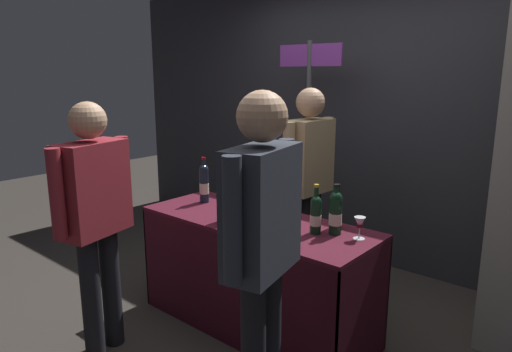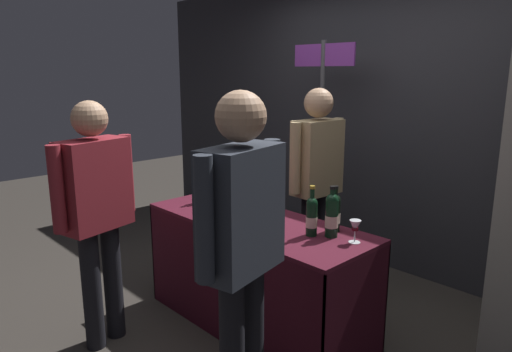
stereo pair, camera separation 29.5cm
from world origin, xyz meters
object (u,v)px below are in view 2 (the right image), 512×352
at_px(flower_vase, 225,205).
at_px(booth_signpost, 321,125).
at_px(wine_glass_near_vendor, 355,227).
at_px(taster_foreground_right, 242,236).
at_px(display_bottle_0, 312,216).
at_px(vendor_presenter, 317,174).
at_px(featured_wine_bottle, 247,207).
at_px(tasting_table, 256,255).

height_order(flower_vase, booth_signpost, booth_signpost).
bearing_deg(wine_glass_near_vendor, taster_foreground_right, -95.06).
bearing_deg(display_bottle_0, taster_foreground_right, -76.20).
bearing_deg(display_bottle_0, vendor_presenter, 127.06).
bearing_deg(wine_glass_near_vendor, flower_vase, -160.45).
height_order(display_bottle_0, wine_glass_near_vendor, display_bottle_0).
xyz_separation_m(flower_vase, vendor_presenter, (0.05, 0.89, 0.08)).
xyz_separation_m(featured_wine_bottle, booth_signpost, (-0.48, 1.33, 0.37)).
height_order(featured_wine_bottle, booth_signpost, booth_signpost).
distance_m(display_bottle_0, booth_signpost, 1.46).
relative_size(display_bottle_0, flower_vase, 0.83).
height_order(taster_foreground_right, booth_signpost, booth_signpost).
relative_size(featured_wine_bottle, vendor_presenter, 0.20).
distance_m(featured_wine_bottle, flower_vase, 0.21).
distance_m(display_bottle_0, vendor_presenter, 0.86).
distance_m(taster_foreground_right, booth_signpost, 2.14).
xyz_separation_m(vendor_presenter, booth_signpost, (-0.32, 0.44, 0.32)).
bearing_deg(tasting_table, featured_wine_bottle, -60.98).
bearing_deg(taster_foreground_right, flower_vase, 42.64).
xyz_separation_m(flower_vase, taster_foreground_right, (0.75, -0.53, 0.12)).
height_order(tasting_table, vendor_presenter, vendor_presenter).
relative_size(featured_wine_bottle, taster_foreground_right, 0.20).
relative_size(flower_vase, booth_signpost, 0.19).
bearing_deg(wine_glass_near_vendor, featured_wine_bottle, -154.70).
relative_size(tasting_table, wine_glass_near_vendor, 12.25).
bearing_deg(featured_wine_bottle, taster_foreground_right, -44.56).
relative_size(flower_vase, vendor_presenter, 0.23).
height_order(display_bottle_0, vendor_presenter, vendor_presenter).
distance_m(featured_wine_bottle, vendor_presenter, 0.90).
distance_m(display_bottle_0, taster_foreground_right, 0.76).
bearing_deg(wine_glass_near_vendor, booth_signpost, 136.15).
bearing_deg(featured_wine_bottle, display_bottle_0, 29.16).
xyz_separation_m(tasting_table, display_bottle_0, (0.45, 0.03, 0.38)).
distance_m(flower_vase, vendor_presenter, 0.89).
relative_size(tasting_table, display_bottle_0, 5.35).
bearing_deg(flower_vase, wine_glass_near_vendor, 19.55).
bearing_deg(taster_foreground_right, vendor_presenter, 14.11).
height_order(wine_glass_near_vendor, vendor_presenter, vendor_presenter).
xyz_separation_m(display_bottle_0, vendor_presenter, (-0.52, 0.69, 0.07)).
relative_size(tasting_table, featured_wine_bottle, 5.05).
distance_m(vendor_presenter, booth_signpost, 0.63).
distance_m(tasting_table, booth_signpost, 1.44).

